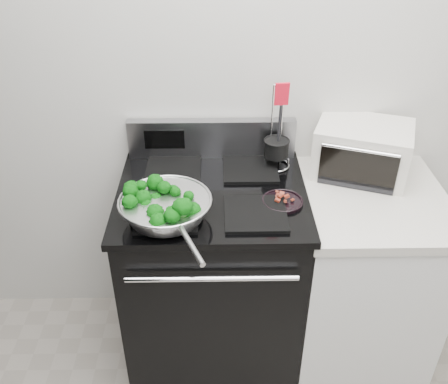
{
  "coord_description": "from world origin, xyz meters",
  "views": [
    {
      "loc": [
        -0.28,
        -0.32,
        2.09
      ],
      "look_at": [
        -0.25,
        1.36,
        0.98
      ],
      "focal_mm": 40.0,
      "sensor_mm": 36.0,
      "label": 1
    }
  ],
  "objects_px": {
    "skillet": "(166,207)",
    "bacon_plate": "(283,199)",
    "utensil_holder": "(276,153)",
    "toaster_oven": "(362,150)",
    "gas_range": "(213,274)"
  },
  "relations": [
    {
      "from": "bacon_plate",
      "to": "skillet",
      "type": "bearing_deg",
      "value": -167.75
    },
    {
      "from": "gas_range",
      "to": "skillet",
      "type": "bearing_deg",
      "value": -132.27
    },
    {
      "from": "skillet",
      "to": "toaster_oven",
      "type": "height_order",
      "value": "toaster_oven"
    },
    {
      "from": "toaster_oven",
      "to": "skillet",
      "type": "bearing_deg",
      "value": -135.35
    },
    {
      "from": "gas_range",
      "to": "skillet",
      "type": "height_order",
      "value": "gas_range"
    },
    {
      "from": "skillet",
      "to": "utensil_holder",
      "type": "relative_size",
      "value": 1.36
    },
    {
      "from": "skillet",
      "to": "utensil_holder",
      "type": "bearing_deg",
      "value": 17.86
    },
    {
      "from": "skillet",
      "to": "bacon_plate",
      "type": "height_order",
      "value": "skillet"
    },
    {
      "from": "toaster_oven",
      "to": "bacon_plate",
      "type": "bearing_deg",
      "value": -123.21
    },
    {
      "from": "gas_range",
      "to": "utensil_holder",
      "type": "xyz_separation_m",
      "value": [
        0.28,
        0.2,
        0.53
      ]
    },
    {
      "from": "bacon_plate",
      "to": "gas_range",
      "type": "bearing_deg",
      "value": 162.27
    },
    {
      "from": "utensil_holder",
      "to": "skillet",
      "type": "bearing_deg",
      "value": -145.63
    },
    {
      "from": "gas_range",
      "to": "toaster_oven",
      "type": "height_order",
      "value": "toaster_oven"
    },
    {
      "from": "utensil_holder",
      "to": "toaster_oven",
      "type": "bearing_deg",
      "value": -6.78
    },
    {
      "from": "gas_range",
      "to": "bacon_plate",
      "type": "xyz_separation_m",
      "value": [
        0.28,
        -0.09,
        0.48
      ]
    }
  ]
}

